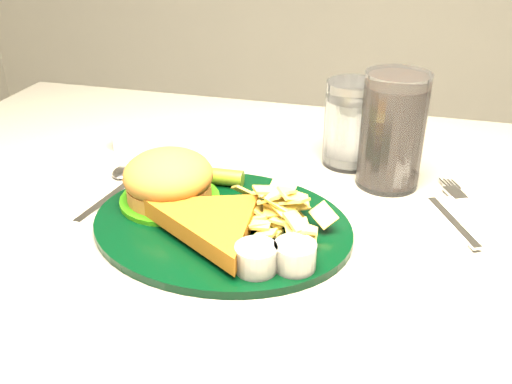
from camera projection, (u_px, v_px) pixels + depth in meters
dinner_plate at (221, 203)px, 0.65m from camera, size 0.34×0.30×0.07m
water_glass at (351, 124)px, 0.80m from camera, size 0.08×0.08×0.12m
cola_glass at (392, 131)px, 0.74m from camera, size 0.09×0.09×0.15m
fork_napkin at (453, 218)px, 0.68m from camera, size 0.17×0.19×0.01m
spoon at (106, 198)px, 0.72m from camera, size 0.06×0.17×0.01m
ramekin at (127, 139)px, 0.87m from camera, size 0.06×0.06×0.03m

